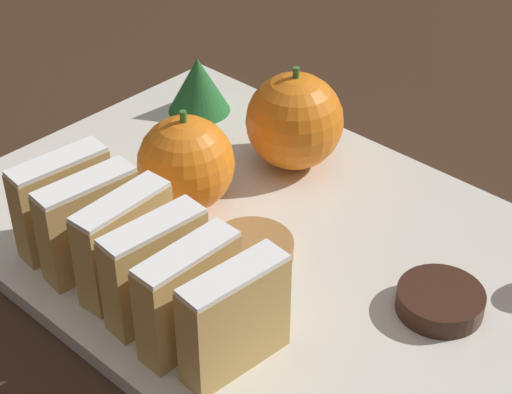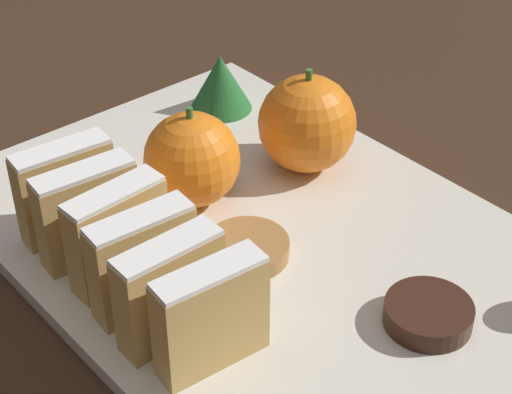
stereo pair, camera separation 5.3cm
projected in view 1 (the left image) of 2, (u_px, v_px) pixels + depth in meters
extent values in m
plane|color=#382316|center=(256.00, 244.00, 0.62)|extent=(6.00, 6.00, 0.00)
cube|color=silver|center=(256.00, 237.00, 0.62)|extent=(0.31, 0.44, 0.01)
cube|color=tan|center=(235.00, 321.00, 0.49)|extent=(0.07, 0.03, 0.07)
cube|color=white|center=(234.00, 274.00, 0.47)|extent=(0.07, 0.03, 0.00)
cube|color=tan|center=(189.00, 298.00, 0.51)|extent=(0.07, 0.02, 0.07)
cube|color=white|center=(186.00, 252.00, 0.49)|extent=(0.07, 0.02, 0.00)
cube|color=tan|center=(156.00, 271.00, 0.53)|extent=(0.07, 0.03, 0.07)
cube|color=white|center=(152.00, 226.00, 0.51)|extent=(0.07, 0.03, 0.00)
cube|color=tan|center=(125.00, 246.00, 0.55)|extent=(0.07, 0.02, 0.07)
cube|color=white|center=(120.00, 201.00, 0.53)|extent=(0.07, 0.02, 0.00)
cube|color=tan|center=(90.00, 226.00, 0.56)|extent=(0.07, 0.03, 0.07)
cube|color=white|center=(84.00, 182.00, 0.54)|extent=(0.07, 0.03, 0.00)
cube|color=tan|center=(63.00, 204.00, 0.58)|extent=(0.07, 0.03, 0.07)
cube|color=white|center=(56.00, 161.00, 0.56)|extent=(0.07, 0.03, 0.00)
sphere|color=orange|center=(186.00, 164.00, 0.62)|extent=(0.07, 0.07, 0.07)
cylinder|color=#38702D|center=(183.00, 117.00, 0.60)|extent=(0.01, 0.00, 0.01)
sphere|color=orange|center=(295.00, 121.00, 0.66)|extent=(0.08, 0.08, 0.08)
cylinder|color=#38702D|center=(296.00, 73.00, 0.64)|extent=(0.01, 0.01, 0.01)
cylinder|color=#381E14|center=(440.00, 301.00, 0.54)|extent=(0.06, 0.06, 0.01)
cylinder|color=#A3703D|center=(252.00, 249.00, 0.59)|extent=(0.06, 0.06, 0.01)
cone|color=#23662D|center=(198.00, 85.00, 0.74)|extent=(0.05, 0.05, 0.05)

